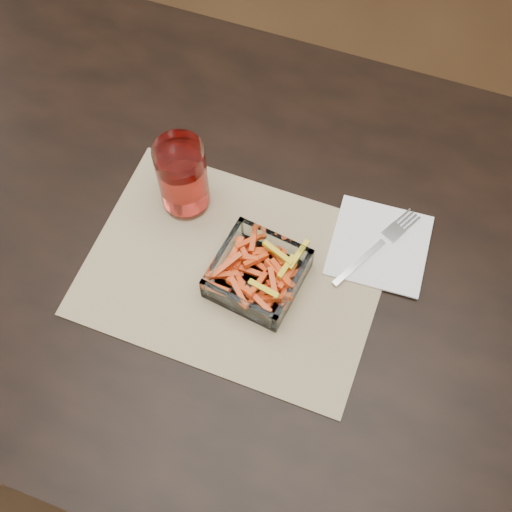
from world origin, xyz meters
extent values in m
plane|color=#331E0F|center=(0.00, 0.00, 0.00)|extent=(4.50, 4.50, 0.00)
cube|color=black|center=(0.00, 0.00, 0.73)|extent=(1.60, 0.90, 0.03)
cylinder|color=black|center=(-0.72, 0.37, 0.36)|extent=(0.06, 0.06, 0.72)
cube|color=tan|center=(-0.05, -0.05, 0.75)|extent=(0.45, 0.34, 0.00)
cube|color=white|center=(-0.01, -0.05, 0.76)|extent=(0.14, 0.14, 0.01)
cube|color=white|center=(0.00, 0.01, 0.78)|extent=(0.13, 0.02, 0.05)
cube|color=white|center=(-0.02, -0.11, 0.78)|extent=(0.13, 0.02, 0.05)
cube|color=white|center=(-0.07, -0.04, 0.78)|extent=(0.02, 0.13, 0.05)
cube|color=white|center=(0.05, -0.06, 0.78)|extent=(0.02, 0.13, 0.05)
cylinder|color=white|center=(-0.17, 0.04, 0.82)|extent=(0.08, 0.08, 0.14)
cylinder|color=red|center=(-0.17, 0.04, 0.81)|extent=(0.07, 0.07, 0.09)
cube|color=white|center=(0.15, 0.07, 0.76)|extent=(0.16, 0.16, 0.00)
cube|color=silver|center=(0.13, 0.03, 0.76)|extent=(0.06, 0.10, 0.00)
cube|color=silver|center=(0.16, 0.10, 0.76)|extent=(0.04, 0.04, 0.00)
cube|color=silver|center=(0.17, 0.13, 0.76)|extent=(0.02, 0.03, 0.00)
cube|color=silver|center=(0.18, 0.13, 0.76)|extent=(0.02, 0.03, 0.00)
cube|color=silver|center=(0.18, 0.13, 0.76)|extent=(0.02, 0.03, 0.00)
cube|color=silver|center=(0.19, 0.12, 0.76)|extent=(0.02, 0.03, 0.00)
camera|label=1|loc=(0.13, -0.44, 1.65)|focal=45.00mm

